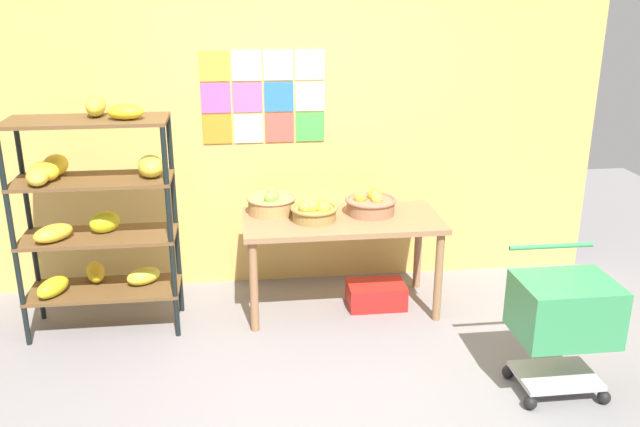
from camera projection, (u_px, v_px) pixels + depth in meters
The scene contains 9 objects.
ground at pixel (307, 401), 4.02m from camera, with size 9.52×9.52×0.00m, color gray.
back_wall_with_art at pixel (282, 112), 5.24m from camera, with size 5.14×0.07×2.80m.
banana_shelf_unit at pixel (92, 205), 4.59m from camera, with size 1.05×0.55×1.66m.
display_table at pixel (342, 230), 4.98m from camera, with size 1.45×0.69×0.72m.
fruit_basket_back_right at pixel (315, 211), 4.88m from camera, with size 0.34×0.34×0.17m.
fruit_basket_centre at pixel (371, 204), 5.02m from camera, with size 0.38×0.38×0.18m.
fruit_basket_left at pixel (272, 203), 5.03m from camera, with size 0.37×0.37×0.18m.
produce_crate_under_table at pixel (376, 295), 5.18m from camera, with size 0.44×0.29×0.18m, color red.
shopping_cart at pixel (564, 314), 3.96m from camera, with size 0.56×0.48×0.86m.
Camera 1 is at (-0.34, -3.42, 2.37)m, focal length 37.89 mm.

